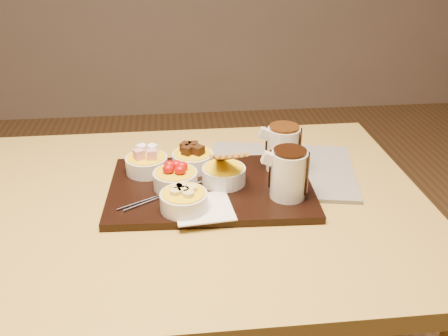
{
  "coord_description": "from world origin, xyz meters",
  "views": [
    {
      "loc": [
        0.04,
        -0.96,
        1.32
      ],
      "look_at": [
        0.15,
        0.03,
        0.81
      ],
      "focal_mm": 40.0,
      "sensor_mm": 36.0,
      "label": 1
    }
  ],
  "objects": [
    {
      "name": "dining_table",
      "position": [
        0.0,
        0.0,
        0.65
      ],
      "size": [
        1.2,
        0.8,
        0.75
      ],
      "color": "#B79844",
      "rests_on": "ground"
    },
    {
      "name": "newspaper",
      "position": [
        0.3,
        0.11,
        0.76
      ],
      "size": [
        0.41,
        0.35,
        0.01
      ],
      "primitive_type": "cube",
      "rotation": [
        0.0,
        0.0,
        -0.2
      ],
      "color": "beige",
      "rests_on": "dining_table"
    },
    {
      "name": "bowl_strawberries",
      "position": [
        0.04,
        0.03,
        0.79
      ],
      "size": [
        0.1,
        0.1,
        0.04
      ],
      "primitive_type": "cylinder",
      "color": "beige",
      "rests_on": "serving_board"
    },
    {
      "name": "bowl_biscotti",
      "position": [
        0.15,
        0.04,
        0.79
      ],
      "size": [
        0.1,
        0.1,
        0.04
      ],
      "primitive_type": "cylinder",
      "color": "beige",
      "rests_on": "serving_board"
    },
    {
      "name": "napkin",
      "position": [
        0.09,
        -0.07,
        0.77
      ],
      "size": [
        0.13,
        0.13,
        0.0
      ],
      "primitive_type": "cube",
      "rotation": [
        0.0,
        0.0,
        0.09
      ],
      "color": "white",
      "rests_on": "serving_board"
    },
    {
      "name": "bowl_bananas",
      "position": [
        0.05,
        -0.07,
        0.79
      ],
      "size": [
        0.1,
        0.1,
        0.04
      ],
      "primitive_type": "cylinder",
      "color": "beige",
      "rests_on": "serving_board"
    },
    {
      "name": "bowl_cake",
      "position": [
        0.08,
        0.12,
        0.79
      ],
      "size": [
        0.1,
        0.1,
        0.04
      ],
      "primitive_type": "cylinder",
      "color": "beige",
      "rests_on": "serving_board"
    },
    {
      "name": "pitcher_milk_chocolate",
      "position": [
        0.3,
        0.09,
        0.82
      ],
      "size": [
        0.08,
        0.08,
        0.11
      ],
      "primitive_type": "cylinder",
      "rotation": [
        0.0,
        0.0,
        -0.05
      ],
      "color": "silver",
      "rests_on": "serving_board"
    },
    {
      "name": "fondue_skewers",
      "position": [
        0.03,
        0.0,
        0.77
      ],
      "size": [
        0.15,
        0.24,
        0.01
      ],
      "primitive_type": null,
      "rotation": [
        0.0,
        0.0,
        -1.06
      ],
      "color": "silver",
      "rests_on": "serving_board"
    },
    {
      "name": "bowl_marshmallows",
      "position": [
        -0.03,
        0.11,
        0.79
      ],
      "size": [
        0.1,
        0.1,
        0.04
      ],
      "primitive_type": "cylinder",
      "color": "beige",
      "rests_on": "serving_board"
    },
    {
      "name": "pitcher_dark_chocolate",
      "position": [
        0.28,
        -0.04,
        0.82
      ],
      "size": [
        0.08,
        0.08,
        0.11
      ],
      "primitive_type": "cylinder",
      "rotation": [
        0.0,
        0.0,
        -0.05
      ],
      "color": "silver",
      "rests_on": "serving_board"
    },
    {
      "name": "serving_board",
      "position": [
        0.12,
        0.03,
        0.76
      ],
      "size": [
        0.47,
        0.32,
        0.02
      ],
      "primitive_type": "cube",
      "rotation": [
        0.0,
        0.0,
        -0.05
      ],
      "color": "black",
      "rests_on": "dining_table"
    }
  ]
}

